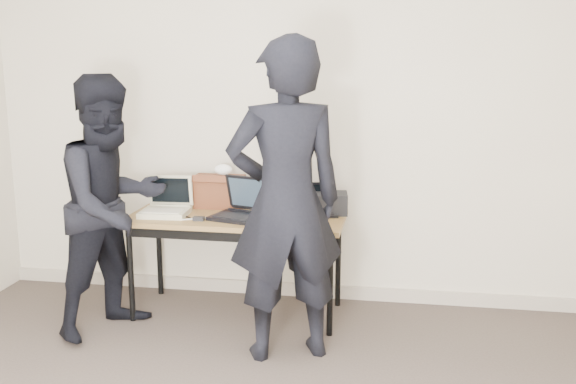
% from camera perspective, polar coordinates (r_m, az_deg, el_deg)
% --- Properties ---
extents(room, '(4.60, 4.60, 2.80)m').
position_cam_1_polar(room, '(2.55, -8.09, 1.56)').
color(room, '#413731').
rests_on(room, ground).
extents(desk, '(1.51, 0.67, 0.72)m').
position_cam_1_polar(desk, '(4.49, -4.61, -2.87)').
color(desk, brown).
rests_on(desk, ground).
extents(laptop_beige, '(0.34, 0.33, 0.26)m').
position_cam_1_polar(laptop_beige, '(4.59, -10.78, -1.31)').
color(laptop_beige, beige).
rests_on(laptop_beige, desk).
extents(laptop_center, '(0.44, 0.43, 0.27)m').
position_cam_1_polar(laptop_center, '(4.43, -4.06, -1.46)').
color(laptop_center, black).
rests_on(laptop_center, desk).
extents(laptop_right, '(0.35, 0.34, 0.21)m').
position_cam_1_polar(laptop_right, '(4.53, 2.38, -1.32)').
color(laptop_right, black).
rests_on(laptop_right, desk).
extents(leather_satchel, '(0.36, 0.18, 0.25)m').
position_cam_1_polar(leather_satchel, '(4.71, -6.10, 0.11)').
color(leather_satchel, '#5A2C17').
rests_on(leather_satchel, desk).
extents(tissue, '(0.13, 0.10, 0.08)m').
position_cam_1_polar(tissue, '(4.68, -5.78, 1.99)').
color(tissue, white).
rests_on(tissue, leather_satchel).
extents(equipment_box, '(0.27, 0.24, 0.15)m').
position_cam_1_polar(equipment_box, '(4.54, 3.69, -0.99)').
color(equipment_box, black).
rests_on(equipment_box, desk).
extents(power_brick, '(0.07, 0.05, 0.03)m').
position_cam_1_polar(power_brick, '(4.38, -7.95, -2.36)').
color(power_brick, black).
rests_on(power_brick, desk).
extents(cables, '(1.15, 0.35, 0.01)m').
position_cam_1_polar(cables, '(4.44, -4.40, -2.22)').
color(cables, black).
rests_on(cables, desk).
extents(person_typist, '(0.83, 0.70, 1.93)m').
position_cam_1_polar(person_typist, '(3.79, -0.21, -0.87)').
color(person_typist, black).
rests_on(person_typist, ground).
extents(person_observer, '(0.97, 1.04, 1.70)m').
position_cam_1_polar(person_observer, '(4.35, -15.32, -1.18)').
color(person_observer, black).
rests_on(person_observer, ground).
extents(baseboard, '(4.50, 0.03, 0.10)m').
position_cam_1_polar(baseboard, '(5.00, 0.04, -8.62)').
color(baseboard, '#A99C8C').
rests_on(baseboard, ground).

